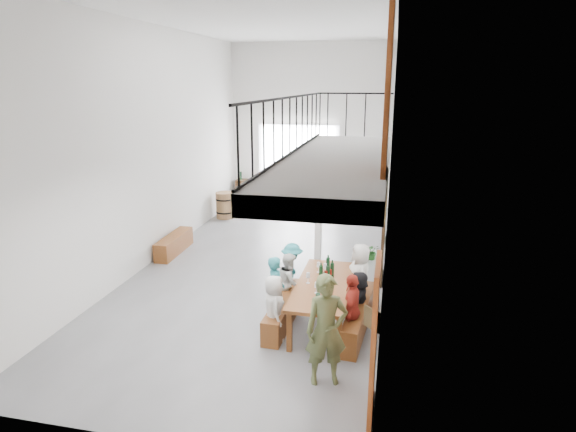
% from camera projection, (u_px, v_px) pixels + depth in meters
% --- Properties ---
extents(floor, '(12.00, 12.00, 0.00)m').
position_uv_depth(floor, '(267.00, 264.00, 11.50)').
color(floor, slate).
rests_on(floor, ground).
extents(room_walls, '(12.00, 12.00, 12.00)m').
position_uv_depth(room_walls, '(265.00, 113.00, 10.55)').
color(room_walls, white).
rests_on(room_walls, ground).
extents(gateway_portal, '(2.80, 0.08, 2.80)m').
position_uv_depth(gateway_portal, '(298.00, 165.00, 16.80)').
color(gateway_portal, white).
rests_on(gateway_portal, ground).
extents(right_wall_decor, '(0.07, 8.28, 5.07)m').
position_uv_depth(right_wall_decor, '(383.00, 222.00, 8.72)').
color(right_wall_decor, '#933B12').
rests_on(right_wall_decor, ground).
extents(balcony, '(1.52, 5.62, 4.00)m').
position_uv_depth(balcony, '(337.00, 166.00, 7.36)').
color(balcony, silver).
rests_on(balcony, ground).
extents(tasting_table, '(0.97, 2.32, 0.79)m').
position_uv_depth(tasting_table, '(324.00, 288.00, 8.44)').
color(tasting_table, brown).
rests_on(tasting_table, ground).
extents(bench_inner, '(0.39, 1.95, 0.45)m').
position_uv_depth(bench_inner, '(285.00, 310.00, 8.67)').
color(bench_inner, brown).
rests_on(bench_inner, ground).
extents(bench_wall, '(0.46, 2.12, 0.48)m').
position_uv_depth(bench_wall, '(359.00, 317.00, 8.39)').
color(bench_wall, brown).
rests_on(bench_wall, ground).
extents(tableware, '(0.50, 1.31, 0.35)m').
position_uv_depth(tableware, '(324.00, 274.00, 8.47)').
color(tableware, black).
rests_on(tableware, tasting_table).
extents(side_bench, '(0.39, 1.64, 0.46)m').
position_uv_depth(side_bench, '(174.00, 244.00, 12.21)').
color(side_bench, brown).
rests_on(side_bench, ground).
extents(oak_barrel, '(0.57, 0.57, 0.83)m').
position_uv_depth(oak_barrel, '(225.00, 205.00, 15.32)').
color(oak_barrel, brown).
rests_on(oak_barrel, ground).
extents(serving_counter, '(1.65, 0.52, 0.86)m').
position_uv_depth(serving_counter, '(259.00, 192.00, 17.06)').
color(serving_counter, '#3B2815').
rests_on(serving_counter, ground).
extents(counter_bottles, '(1.39, 0.15, 0.28)m').
position_uv_depth(counter_bottles, '(259.00, 176.00, 16.90)').
color(counter_bottles, black).
rests_on(counter_bottles, serving_counter).
extents(guest_left_a, '(0.53, 0.65, 1.14)m').
position_uv_depth(guest_left_a, '(274.00, 308.00, 7.99)').
color(guest_left_a, silver).
rests_on(guest_left_a, ground).
extents(guest_left_b, '(0.46, 0.55, 1.28)m').
position_uv_depth(guest_left_b, '(276.00, 291.00, 8.48)').
color(guest_left_b, teal).
rests_on(guest_left_b, ground).
extents(guest_left_c, '(0.51, 0.61, 1.13)m').
position_uv_depth(guest_left_c, '(290.00, 282.00, 9.05)').
color(guest_left_c, silver).
rests_on(guest_left_c, ground).
extents(guest_left_d, '(0.54, 0.80, 1.15)m').
position_uv_depth(guest_left_d, '(292.00, 271.00, 9.53)').
color(guest_left_d, teal).
rests_on(guest_left_d, ground).
extents(guest_right_a, '(0.33, 0.73, 1.23)m').
position_uv_depth(guest_right_a, '(352.00, 309.00, 7.86)').
color(guest_right_a, maroon).
rests_on(guest_right_a, ground).
extents(guest_right_b, '(0.47, 1.00, 1.04)m').
position_uv_depth(guest_right_b, '(359.00, 299.00, 8.43)').
color(guest_right_b, black).
rests_on(guest_right_b, ground).
extents(guest_right_c, '(0.60, 0.74, 1.31)m').
position_uv_depth(guest_right_c, '(360.00, 277.00, 9.06)').
color(guest_right_c, silver).
rests_on(guest_right_c, ground).
extents(host_standing, '(0.69, 0.56, 1.65)m').
position_uv_depth(host_standing, '(326.00, 330.00, 6.77)').
color(host_standing, '#4E5932').
rests_on(host_standing, ground).
extents(potted_plant, '(0.39, 0.34, 0.40)m').
position_uv_depth(potted_plant, '(372.00, 252.00, 11.75)').
color(potted_plant, '#1B5220').
rests_on(potted_plant, ground).
extents(bicycle_near, '(1.91, 1.21, 0.95)m').
position_uv_depth(bicycle_near, '(330.00, 198.00, 16.07)').
color(bicycle_near, black).
rests_on(bicycle_near, ground).
extents(bicycle_far, '(1.74, 0.72, 1.02)m').
position_uv_depth(bicycle_far, '(315.00, 195.00, 16.29)').
color(bicycle_far, black).
rests_on(bicycle_far, ground).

